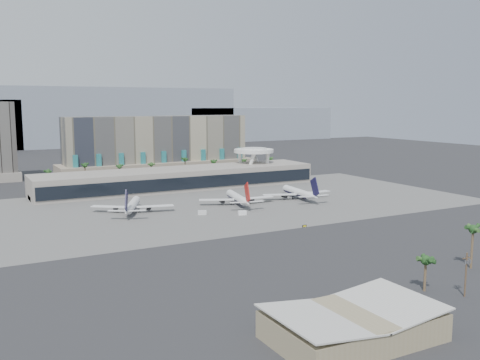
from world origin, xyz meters
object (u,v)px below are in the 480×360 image
airliner_right (299,192)px  service_vehicle_b (242,213)px  airliner_centre (238,198)px  utility_pole (466,271)px  service_vehicle_a (202,213)px  taxiway_sign (304,226)px  airliner_left (132,205)px

airliner_right → service_vehicle_b: 51.42m
airliner_centre → airliner_right: airliner_right is taller
utility_pole → service_vehicle_b: 120.31m
airliner_centre → service_vehicle_a: (-26.03, -14.17, -2.55)m
airliner_right → service_vehicle_b: size_ratio=10.90×
utility_pole → airliner_right: size_ratio=0.29×
airliner_centre → airliner_right: bearing=10.0°
utility_pole → service_vehicle_b: size_ratio=3.19×
service_vehicle_a → service_vehicle_b: bearing=-7.7°
service_vehicle_b → taxiway_sign: 35.49m
utility_pole → airliner_left: bearing=106.6°
airliner_left → taxiway_sign: airliner_left is taller
service_vehicle_a → airliner_right: bearing=34.0°
airliner_left → airliner_right: airliner_right is taller
airliner_left → service_vehicle_b: airliner_left is taller
airliner_left → airliner_centre: bearing=18.9°
service_vehicle_b → airliner_right: bearing=42.6°
airliner_left → airliner_centre: 53.29m
utility_pole → service_vehicle_a: (-17.64, 129.43, -6.18)m
airliner_centre → service_vehicle_b: (-10.08, -23.46, -2.55)m
airliner_left → service_vehicle_a: size_ratio=9.43×
utility_pole → taxiway_sign: bearing=83.9°
airliner_right → service_vehicle_a: 63.68m
utility_pole → airliner_right: 149.05m
airliner_centre → service_vehicle_a: airliner_centre is taller
airliner_centre → airliner_right: 36.35m
service_vehicle_a → service_vehicle_b: size_ratio=1.05×
utility_pole → airliner_right: bearing=72.5°
service_vehicle_b → taxiway_sign: bearing=-54.7°
utility_pole → service_vehicle_a: utility_pole is taller
service_vehicle_b → airliner_left: bearing=163.1°
airliner_left → taxiway_sign: 82.81m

